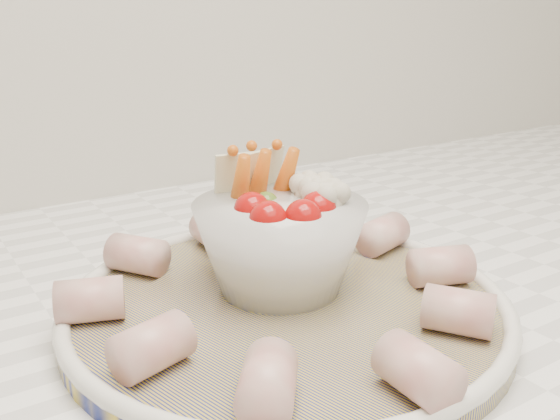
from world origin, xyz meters
TOP-DOWN VIEW (x-y plane):
  - serving_platter at (-0.02, 1.37)m, footprint 0.39×0.39m
  - veggie_bowl at (-0.02, 1.39)m, footprint 0.13×0.13m
  - cured_meat_rolls at (-0.02, 1.37)m, footprint 0.31×0.31m

SIDE VIEW (x-z plane):
  - serving_platter at x=-0.02m, z-range 0.92..0.94m
  - cured_meat_rolls at x=-0.02m, z-range 0.93..0.97m
  - veggie_bowl at x=-0.02m, z-range 0.92..1.03m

